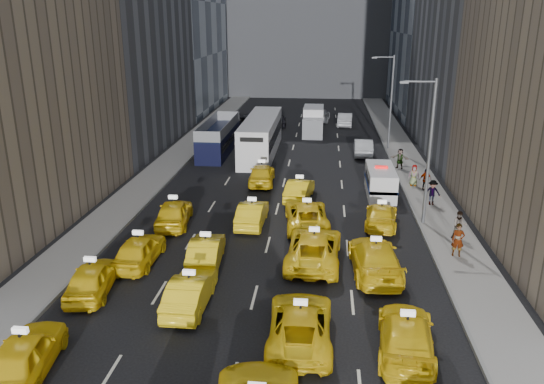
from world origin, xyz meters
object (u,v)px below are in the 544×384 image
(taxi_0, at_px, (24,355))
(box_truck, at_px, (313,121))
(pedestrian_0, at_px, (458,240))
(nypd_van, at_px, (380,182))
(double_decker, at_px, (219,137))
(city_bus, at_px, (261,136))

(taxi_0, xyz_separation_m, box_truck, (9.27, 42.94, 0.62))
(taxi_0, distance_m, pedestrian_0, 21.14)
(taxi_0, bearing_deg, box_truck, -110.05)
(nypd_van, distance_m, double_decker, 18.27)
(double_decker, relative_size, box_truck, 1.65)
(double_decker, xyz_separation_m, city_bus, (4.10, -0.23, 0.21))
(nypd_van, distance_m, city_bus, 15.15)
(pedestrian_0, bearing_deg, box_truck, 113.63)
(taxi_0, bearing_deg, pedestrian_0, -154.85)
(taxi_0, relative_size, box_truck, 0.73)
(nypd_van, height_order, pedestrian_0, nypd_van)
(city_bus, xyz_separation_m, pedestrian_0, (13.12, -21.90, -0.64))
(city_bus, bearing_deg, pedestrian_0, -54.06)
(taxi_0, xyz_separation_m, pedestrian_0, (17.72, 11.52, 0.26))
(city_bus, height_order, pedestrian_0, city_bus)
(taxi_0, xyz_separation_m, city_bus, (4.60, 33.41, 0.90))
(nypd_van, relative_size, double_decker, 0.48)
(nypd_van, distance_m, pedestrian_0, 11.03)
(taxi_0, bearing_deg, double_decker, -98.71)
(nypd_van, bearing_deg, city_bus, 135.42)
(box_truck, relative_size, pedestrian_0, 3.54)
(double_decker, xyz_separation_m, pedestrian_0, (17.23, -22.13, -0.43))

